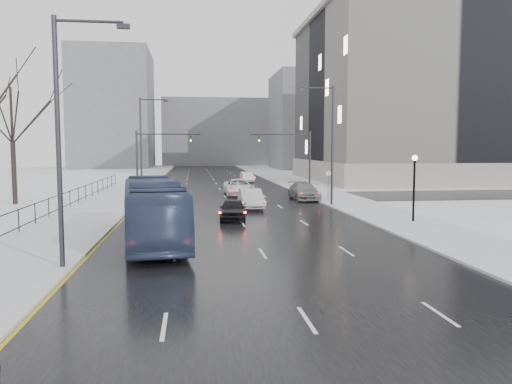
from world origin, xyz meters
name	(u,v)px	position (x,y,z in m)	size (l,w,h in m)	color
road	(219,188)	(0.00, 60.00, 0.02)	(16.00, 150.00, 0.04)	black
cross_road	(225,198)	(0.00, 48.00, 0.02)	(130.00, 10.00, 0.04)	black
sidewalk_left	(131,188)	(-10.50, 60.00, 0.08)	(5.00, 150.00, 0.16)	silver
sidewalk_right	(303,187)	(10.50, 60.00, 0.08)	(5.00, 150.00, 0.16)	silver
park_strip	(47,189)	(-20.00, 60.00, 0.06)	(14.00, 150.00, 0.12)	white
tree_park_e	(15,205)	(-18.20, 44.00, 0.00)	(9.45, 9.45, 13.50)	black
iron_fence	(24,216)	(-13.00, 30.00, 0.91)	(0.06, 70.00, 1.30)	black
streetlight_r_mid	(330,139)	(8.17, 40.00, 5.62)	(2.95, 0.25, 10.00)	#2D2D33
streetlight_l_near	(64,130)	(-8.17, 20.00, 5.62)	(2.95, 0.25, 10.00)	#2D2D33
streetlight_l_far	(143,141)	(-8.17, 52.00, 5.62)	(2.95, 0.25, 10.00)	#2D2D33
lamppost_r_mid	(414,178)	(11.00, 30.00, 2.94)	(0.36, 0.36, 4.28)	black
mast_signal_right	(299,156)	(7.33, 48.00, 4.11)	(6.10, 0.33, 6.50)	#2D2D33
mast_signal_left	(148,156)	(-7.33, 48.00, 4.11)	(6.10, 0.33, 6.50)	#2D2D33
no_uturn_sign	(328,176)	(9.20, 44.00, 2.30)	(0.60, 0.06, 2.70)	#2D2D33
civic_building	(444,106)	(35.00, 72.00, 11.21)	(41.00, 31.00, 24.80)	gray
bldg_far_right	(325,122)	(28.00, 115.00, 11.00)	(24.00, 20.00, 22.00)	slate
bldg_far_left	(114,110)	(-22.00, 125.00, 14.00)	(18.00, 22.00, 28.00)	slate
bldg_far_center	(218,133)	(4.00, 140.00, 9.00)	(30.00, 18.00, 18.00)	slate
bus	(153,210)	(-5.23, 25.50, 1.69)	(2.77, 11.83, 3.30)	navy
sedan_center_near	(233,209)	(-0.50, 32.99, 0.76)	(1.71, 4.25, 1.45)	black
sedan_right_near	(251,199)	(1.44, 38.93, 0.83)	(1.68, 4.82, 1.59)	silver
sedan_right_cross	(239,187)	(1.50, 50.10, 0.87)	(2.75, 5.96, 1.66)	white
sedan_right_far	(304,191)	(7.20, 45.17, 0.83)	(2.22, 5.46, 1.59)	gray
sedan_right_distant	(247,177)	(4.50, 69.60, 0.75)	(1.51, 4.33, 1.43)	white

